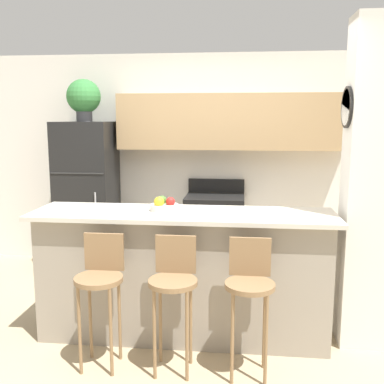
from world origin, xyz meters
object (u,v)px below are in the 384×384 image
(potted_plant_on_fridge, at_px, (84,98))
(trash_bin, at_px, (129,259))
(stove_range, at_px, (215,234))
(refrigerator, at_px, (87,197))
(fruit_bowl, at_px, (164,205))
(bar_stool_left, at_px, (100,281))
(bar_stool_right, at_px, (250,287))
(bar_stool_mid, at_px, (174,284))

(potted_plant_on_fridge, bearing_deg, trash_bin, -21.28)
(potted_plant_on_fridge, bearing_deg, stove_range, 1.19)
(refrigerator, relative_size, fruit_bowl, 7.53)
(bar_stool_left, bearing_deg, potted_plant_on_fridge, 111.40)
(bar_stool_left, bearing_deg, bar_stool_right, 0.00)
(bar_stool_left, xyz_separation_m, bar_stool_right, (1.07, 0.00, 0.00))
(stove_range, distance_m, fruit_bowl, 1.71)
(refrigerator, distance_m, bar_stool_left, 2.24)
(stove_range, relative_size, potted_plant_on_fridge, 2.23)
(refrigerator, height_order, fruit_bowl, refrigerator)
(stove_range, relative_size, bar_stool_left, 1.11)
(refrigerator, distance_m, stove_range, 1.57)
(stove_range, distance_m, bar_stool_right, 2.15)
(potted_plant_on_fridge, xyz_separation_m, trash_bin, (0.54, -0.21, -1.84))
(bar_stool_right, bearing_deg, bar_stool_mid, 180.00)
(refrigerator, xyz_separation_m, trash_bin, (0.54, -0.21, -0.69))
(trash_bin, bearing_deg, bar_stool_left, -81.57)
(potted_plant_on_fridge, xyz_separation_m, fruit_bowl, (1.19, -1.53, -0.93))
(bar_stool_right, height_order, fruit_bowl, fruit_bowl)
(bar_stool_mid, bearing_deg, bar_stool_right, 0.00)
(bar_stool_left, bearing_deg, trash_bin, 98.43)
(bar_stool_mid, bearing_deg, potted_plant_on_fridge, 122.98)
(bar_stool_right, xyz_separation_m, potted_plant_on_fridge, (-1.88, 2.08, 1.38))
(fruit_bowl, bearing_deg, trash_bin, 116.26)
(stove_range, xyz_separation_m, fruit_bowl, (-0.32, -1.56, 0.64))
(fruit_bowl, bearing_deg, stove_range, 78.26)
(stove_range, distance_m, potted_plant_on_fridge, 2.17)
(bar_stool_right, height_order, trash_bin, bar_stool_right)
(refrigerator, bearing_deg, fruit_bowl, -52.12)
(bar_stool_left, xyz_separation_m, potted_plant_on_fridge, (-0.81, 2.08, 1.38))
(bar_stool_mid, height_order, fruit_bowl, fruit_bowl)
(stove_range, bearing_deg, fruit_bowl, -101.74)
(stove_range, relative_size, bar_stool_right, 1.11)
(bar_stool_mid, relative_size, fruit_bowl, 4.15)
(bar_stool_left, xyz_separation_m, fruit_bowl, (0.37, 0.55, 0.45))
(trash_bin, bearing_deg, stove_range, 13.89)
(refrigerator, xyz_separation_m, bar_stool_right, (1.88, -2.08, -0.23))
(refrigerator, distance_m, bar_stool_right, 2.81)
(fruit_bowl, bearing_deg, bar_stool_right, -38.44)
(fruit_bowl, bearing_deg, bar_stool_left, -124.02)
(bar_stool_left, height_order, fruit_bowl, fruit_bowl)
(fruit_bowl, bearing_deg, refrigerator, 127.88)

